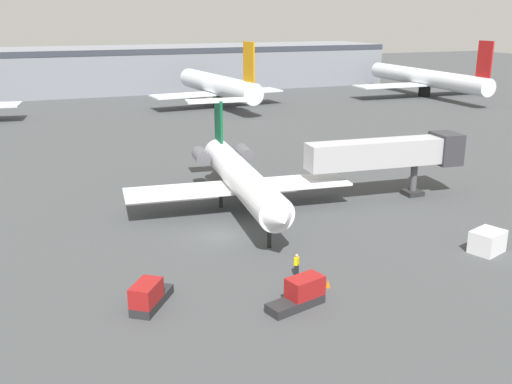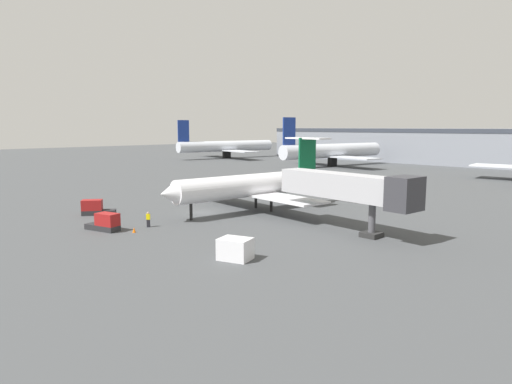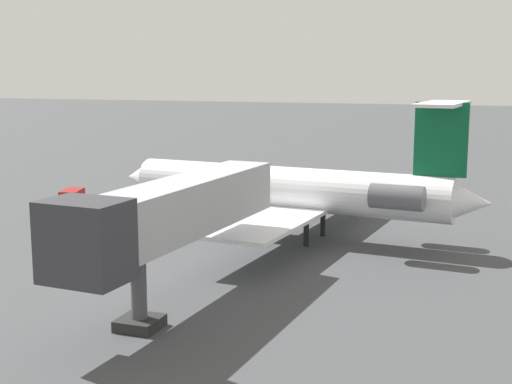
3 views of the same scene
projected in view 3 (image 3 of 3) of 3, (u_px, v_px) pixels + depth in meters
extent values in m
cube|color=#424447|center=(237.00, 223.00, 52.60)|extent=(400.00, 400.00, 0.10)
cylinder|color=white|center=(287.00, 188.00, 47.00)|extent=(4.96, 22.23, 2.92)
cone|color=white|center=(141.00, 177.00, 51.92)|extent=(2.96, 2.45, 2.77)
cone|color=white|center=(470.00, 202.00, 42.02)|extent=(2.71, 2.82, 2.48)
cube|color=white|center=(265.00, 223.00, 41.55)|extent=(10.31, 5.31, 0.24)
cube|color=white|center=(330.00, 193.00, 52.00)|extent=(10.31, 5.31, 0.24)
cylinder|color=#595960|center=(397.00, 197.00, 41.48)|extent=(1.79, 3.33, 1.50)
cylinder|color=#595960|center=(414.00, 186.00, 45.69)|extent=(1.79, 3.33, 1.50)
cube|color=#0C5933|center=(441.00, 140.00, 42.19)|extent=(0.54, 3.21, 4.50)
cube|color=white|center=(443.00, 104.00, 41.82)|extent=(6.99, 3.02, 0.20)
cylinder|color=black|center=(174.00, 213.00, 51.17)|extent=(0.36, 0.36, 1.96)
cylinder|color=black|center=(306.00, 231.00, 45.15)|extent=(0.36, 0.36, 1.96)
cylinder|color=black|center=(323.00, 222.00, 48.01)|extent=(0.36, 0.36, 1.96)
cube|color=#ADADB2|center=(182.00, 207.00, 33.49)|extent=(15.82, 3.74, 2.60)
cube|color=#333338|center=(86.00, 241.00, 26.78)|extent=(2.63, 3.37, 3.20)
cylinder|color=#4C4C51|center=(139.00, 291.00, 30.47)|extent=(0.70, 0.70, 3.47)
cube|color=#262626|center=(140.00, 323.00, 30.72)|extent=(1.80, 1.80, 0.50)
cube|color=black|center=(109.00, 214.00, 53.28)|extent=(0.40, 0.39, 0.85)
cube|color=yellow|center=(108.00, 205.00, 53.16)|extent=(0.47, 0.46, 0.60)
sphere|color=tan|center=(108.00, 200.00, 53.09)|extent=(0.24, 0.24, 0.24)
cube|color=#262628|center=(164.00, 193.00, 63.35)|extent=(3.44, 4.08, 0.60)
cube|color=maroon|center=(160.00, 182.00, 63.84)|extent=(2.52, 2.77, 1.30)
cube|color=#262628|center=(76.00, 208.00, 56.65)|extent=(4.23, 2.47, 0.60)
cube|color=maroon|center=(72.00, 198.00, 55.70)|extent=(2.70, 2.02, 1.30)
cone|color=orange|center=(72.00, 217.00, 52.95)|extent=(0.36, 0.36, 0.55)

